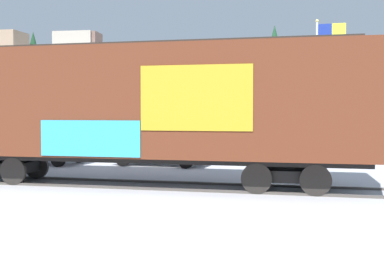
{
  "coord_description": "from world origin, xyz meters",
  "views": [
    {
      "loc": [
        3.5,
        -14.53,
        2.47
      ],
      "look_at": [
        0.68,
        2.59,
        1.82
      ],
      "focal_mm": 42.78,
      "sensor_mm": 36.0,
      "label": 1
    }
  ],
  "objects": [
    {
      "name": "freight_car",
      "position": [
        -0.79,
        -0.0,
        2.68
      ],
      "size": [
        15.08,
        3.47,
        4.73
      ],
      "color": "#5B2B19",
      "rests_on": "ground_plane"
    },
    {
      "name": "ground_plane",
      "position": [
        0.0,
        0.0,
        0.0
      ],
      "size": [
        260.0,
        260.0,
        0.0
      ],
      "primitive_type": "plane",
      "color": "#B2B5BC"
    },
    {
      "name": "hillside",
      "position": [
        -0.06,
        57.94,
        5.24
      ],
      "size": [
        142.41,
        41.35,
        15.41
      ],
      "color": "silver",
      "rests_on": "ground_plane"
    },
    {
      "name": "parked_car_silver",
      "position": [
        -1.32,
        5.76,
        0.88
      ],
      "size": [
        4.56,
        2.38,
        1.78
      ],
      "color": "#B7BABF",
      "rests_on": "ground_plane"
    },
    {
      "name": "flagpole",
      "position": [
        6.49,
        11.33,
        4.89
      ],
      "size": [
        1.58,
        0.27,
        7.48
      ],
      "color": "silver",
      "rests_on": "ground_plane"
    },
    {
      "name": "track",
      "position": [
        -1.38,
        0.03,
        0.04
      ],
      "size": [
        60.01,
        4.5,
        0.08
      ],
      "color": "#4C4742",
      "rests_on": "ground_plane"
    },
    {
      "name": "parked_car_white",
      "position": [
        -6.92,
        5.44,
        0.78
      ],
      "size": [
        4.34,
        2.45,
        1.55
      ],
      "color": "silver",
      "rests_on": "ground_plane"
    }
  ]
}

